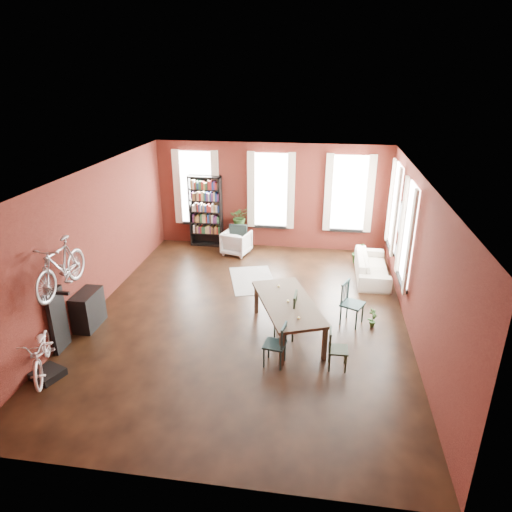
% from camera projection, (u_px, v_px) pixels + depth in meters
% --- Properties ---
extents(room, '(9.00, 9.04, 3.22)m').
position_uv_depth(room, '(262.00, 218.00, 9.99)').
color(room, black).
rests_on(room, ground).
extents(dining_table, '(1.76, 2.44, 0.76)m').
position_uv_depth(dining_table, '(287.00, 318.00, 9.46)').
color(dining_table, '#47392A').
rests_on(dining_table, ground).
extents(dining_chair_a, '(0.45, 0.45, 0.86)m').
position_uv_depth(dining_chair_a, '(275.00, 344.00, 8.46)').
color(dining_chair_a, '#1B3A3C').
rests_on(dining_chair_a, ground).
extents(dining_chair_b, '(0.48, 0.48, 0.99)m').
position_uv_depth(dining_chair_b, '(285.00, 315.00, 9.34)').
color(dining_chair_b, black).
rests_on(dining_chair_b, ground).
extents(dining_chair_c, '(0.37, 0.37, 0.78)m').
position_uv_depth(dining_chair_c, '(338.00, 349.00, 8.37)').
color(dining_chair_c, '#1D2E1B').
rests_on(dining_chair_c, ground).
extents(dining_chair_d, '(0.59, 0.59, 0.96)m').
position_uv_depth(dining_chair_d, '(352.00, 304.00, 9.81)').
color(dining_chair_d, '#1A3839').
rests_on(dining_chair_d, ground).
extents(bookshelf, '(1.00, 0.32, 2.20)m').
position_uv_depth(bookshelf, '(206.00, 211.00, 14.06)').
color(bookshelf, black).
rests_on(bookshelf, ground).
extents(white_armchair, '(0.90, 0.87, 0.77)m').
position_uv_depth(white_armchair, '(236.00, 241.00, 13.64)').
color(white_armchair, silver).
rests_on(white_armchair, ground).
extents(cream_sofa, '(0.61, 2.08, 0.81)m').
position_uv_depth(cream_sofa, '(372.00, 263.00, 12.08)').
color(cream_sofa, beige).
rests_on(cream_sofa, ground).
extents(striped_rug, '(1.55, 1.99, 0.01)m').
position_uv_depth(striped_rug, '(253.00, 280.00, 12.03)').
color(striped_rug, black).
rests_on(striped_rug, ground).
extents(bike_trainer, '(0.61, 0.61, 0.14)m').
position_uv_depth(bike_trainer, '(48.00, 374.00, 8.22)').
color(bike_trainer, black).
rests_on(bike_trainer, ground).
extents(bike_wall_rack, '(0.16, 0.60, 1.30)m').
position_uv_depth(bike_wall_rack, '(58.00, 320.00, 8.85)').
color(bike_wall_rack, black).
rests_on(bike_wall_rack, ground).
extents(console_table, '(0.40, 0.80, 0.80)m').
position_uv_depth(console_table, '(88.00, 309.00, 9.75)').
color(console_table, black).
rests_on(console_table, ground).
extents(plant_stand, '(0.35, 0.35, 0.65)m').
position_uv_depth(plant_stand, '(241.00, 237.00, 14.20)').
color(plant_stand, black).
rests_on(plant_stand, ground).
extents(plant_by_sofa, '(0.36, 0.63, 0.28)m').
position_uv_depth(plant_by_sofa, '(358.00, 258.00, 13.06)').
color(plant_by_sofa, '#2B5723').
rests_on(plant_by_sofa, ground).
extents(plant_small, '(0.49, 0.45, 0.16)m').
position_uv_depth(plant_small, '(372.00, 323.00, 9.83)').
color(plant_small, '#326127').
rests_on(plant_small, ground).
extents(bicycle_floor, '(0.83, 0.96, 1.54)m').
position_uv_depth(bicycle_floor, '(38.00, 334.00, 7.89)').
color(bicycle_floor, silver).
rests_on(bicycle_floor, bike_trainer).
extents(bicycle_hung, '(0.47, 1.00, 1.66)m').
position_uv_depth(bicycle_hung, '(57.00, 250.00, 8.25)').
color(bicycle_hung, '#A5A8AD').
rests_on(bicycle_hung, bike_wall_rack).
extents(plant_on_stand, '(0.68, 0.73, 0.50)m').
position_uv_depth(plant_on_stand, '(240.00, 219.00, 13.96)').
color(plant_on_stand, '#2B5020').
rests_on(plant_on_stand, plant_stand).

